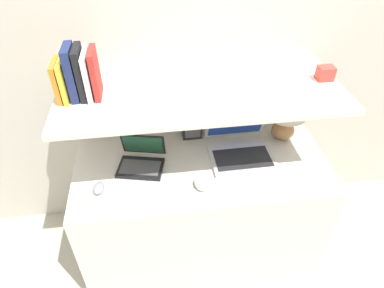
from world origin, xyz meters
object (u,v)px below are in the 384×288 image
at_px(laptop_large, 240,145).
at_px(shelf_gadget, 325,73).
at_px(book_black, 81,73).
at_px(router_box, 192,129).
at_px(computer_mouse, 201,184).
at_px(book_red, 95,73).
at_px(laptop_small, 141,160).
at_px(book_yellow, 65,79).
at_px(book_white, 88,75).
at_px(book_orange, 58,80).
at_px(second_mouse, 99,188).
at_px(table_lamp, 287,113).
at_px(book_navy, 72,73).

relative_size(laptop_large, shelf_gadget, 4.49).
bearing_deg(book_black, router_box, 18.24).
bearing_deg(computer_mouse, book_red, 150.90).
height_order(laptop_small, shelf_gadget, shelf_gadget).
xyz_separation_m(computer_mouse, book_yellow, (-0.61, 0.26, 0.52)).
bearing_deg(book_black, book_white, 0.00).
relative_size(book_black, book_red, 1.06).
xyz_separation_m(book_orange, book_yellow, (0.03, 0.00, 0.00)).
distance_m(router_box, book_yellow, 0.81).
relative_size(book_black, shelf_gadget, 3.06).
height_order(second_mouse, shelf_gadget, shelf_gadget).
distance_m(laptop_small, book_yellow, 0.59).
bearing_deg(laptop_large, computer_mouse, -138.12).
height_order(book_white, book_red, book_red).
xyz_separation_m(table_lamp, computer_mouse, (-0.57, -0.35, -0.16)).
bearing_deg(router_box, book_black, -161.76).
xyz_separation_m(second_mouse, book_white, (0.03, 0.21, 0.54)).
distance_m(book_navy, book_black, 0.04).
bearing_deg(laptop_large, book_yellow, 178.78).
distance_m(book_orange, book_black, 0.11).
relative_size(table_lamp, book_white, 1.26).
relative_size(table_lamp, router_box, 2.38).
relative_size(laptop_large, book_white, 1.63).
distance_m(book_black, shelf_gadget, 1.22).
bearing_deg(book_black, laptop_small, -11.73).
bearing_deg(shelf_gadget, book_navy, 180.00).
height_order(laptop_large, book_navy, book_navy).
height_order(book_navy, book_white, book_navy).
height_order(laptop_small, book_orange, book_orange).
bearing_deg(book_white, book_orange, 180.00).
relative_size(laptop_small, book_white, 1.29).
distance_m(second_mouse, book_navy, 0.59).
bearing_deg(book_navy, book_yellow, -180.00).
distance_m(router_box, shelf_gadget, 0.81).
relative_size(book_orange, book_navy, 0.73).
bearing_deg(book_yellow, table_lamp, 4.62).
bearing_deg(book_red, table_lamp, 5.26).
distance_m(table_lamp, shelf_gadget, 0.34).
height_order(second_mouse, book_white, book_white).
distance_m(laptop_large, book_black, 0.95).
height_order(book_navy, book_black, book_navy).
relative_size(book_yellow, book_white, 0.87).
bearing_deg(laptop_large, laptop_small, -177.09).
distance_m(laptop_large, router_box, 0.32).
bearing_deg(table_lamp, book_yellow, -175.38).
distance_m(book_black, book_red, 0.07).
relative_size(computer_mouse, second_mouse, 1.24).
bearing_deg(book_navy, second_mouse, -78.39).
bearing_deg(second_mouse, book_navy, 101.61).
xyz_separation_m(computer_mouse, book_red, (-0.47, 0.26, 0.54)).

